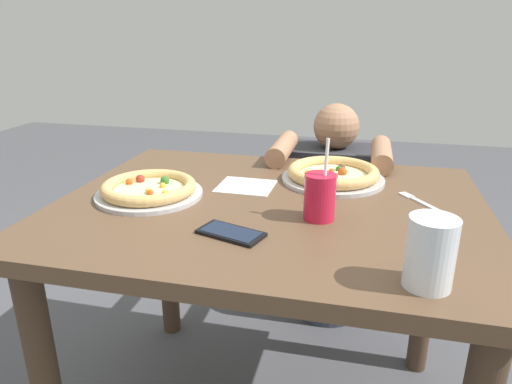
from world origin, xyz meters
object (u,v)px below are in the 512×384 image
pizza_near (149,189)px  fork (423,203)px  cell_phone (231,233)px  diner_seated (330,224)px  pizza_far (333,174)px  water_cup_clear (430,252)px  drink_cup_colored (320,196)px

pizza_near → fork: (0.73, 0.11, -0.02)m
cell_phone → diner_seated: 0.96m
fork → cell_phone: 0.54m
pizza_near → cell_phone: bearing=-32.9°
pizza_far → cell_phone: size_ratio=1.87×
cell_phone → diner_seated: (0.17, 0.88, -0.34)m
pizza_near → water_cup_clear: (0.70, -0.31, 0.05)m
pizza_far → cell_phone: bearing=-113.8°
drink_cup_colored → diner_seated: drink_cup_colored is taller
pizza_far → water_cup_clear: 0.61m
drink_cup_colored → water_cup_clear: bearing=-49.8°
pizza_far → diner_seated: size_ratio=0.34×
pizza_near → drink_cup_colored: (0.47, -0.05, 0.04)m
pizza_far → water_cup_clear: (0.21, -0.56, 0.05)m
water_cup_clear → diner_seated: 1.11m
water_cup_clear → fork: 0.43m
water_cup_clear → cell_phone: size_ratio=0.81×
pizza_near → fork: bearing=8.8°
fork → drink_cup_colored: bearing=-148.2°
fork → diner_seated: bearing=115.5°
fork → pizza_far: bearing=151.0°
drink_cup_colored → diner_seated: 0.84m
pizza_near → water_cup_clear: bearing=-24.1°
drink_cup_colored → water_cup_clear: drink_cup_colored is taller
diner_seated → water_cup_clear: bearing=-76.6°
water_cup_clear → fork: size_ratio=0.76×
water_cup_clear → cell_phone: bearing=162.9°
drink_cup_colored → water_cup_clear: (0.22, -0.26, 0.01)m
pizza_far → diner_seated: 0.57m
water_cup_clear → fork: (0.04, 0.43, -0.07)m
pizza_far → drink_cup_colored: 0.30m
pizza_near → drink_cup_colored: drink_cup_colored is taller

